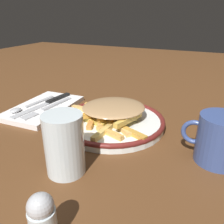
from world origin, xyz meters
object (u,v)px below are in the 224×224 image
at_px(fork, 48,108).
at_px(water_glass, 63,144).
at_px(plate, 112,121).
at_px(coffee_mug, 219,139).
at_px(napkin, 44,108).
at_px(fries_heap, 112,111).
at_px(knife, 48,102).
at_px(salt_shaker, 42,218).
at_px(spoon, 26,107).

bearing_deg(fork, water_glass, 134.94).
bearing_deg(water_glass, plate, -90.53).
bearing_deg(coffee_mug, fork, -6.47).
bearing_deg(napkin, plate, 177.46).
xyz_separation_m(fork, coffee_mug, (-0.43, 0.05, 0.03)).
xyz_separation_m(plate, napkin, (0.22, -0.01, -0.01)).
height_order(fries_heap, fork, fries_heap).
relative_size(plate, water_glass, 2.37).
distance_m(plate, knife, 0.22).
bearing_deg(fries_heap, salt_shaker, 100.03).
height_order(plate, spoon, spoon).
xyz_separation_m(napkin, salt_shaker, (-0.27, 0.33, 0.03)).
height_order(fries_heap, napkin, fries_heap).
xyz_separation_m(napkin, coffee_mug, (-0.46, 0.06, 0.04)).
relative_size(knife, salt_shaker, 2.99).
relative_size(fork, spoon, 1.16).
bearing_deg(coffee_mug, salt_shaker, 55.37).
height_order(fries_heap, water_glass, water_glass).
bearing_deg(fries_heap, knife, -6.87).
xyz_separation_m(spoon, salt_shaker, (-0.31, 0.29, 0.02)).
distance_m(napkin, salt_shaker, 0.43).
bearing_deg(salt_shaker, fork, -51.93).
height_order(fries_heap, coffee_mug, coffee_mug).
height_order(napkin, knife, knife).
distance_m(plate, fries_heap, 0.03).
xyz_separation_m(fork, spoon, (0.06, 0.02, 0.00)).
bearing_deg(napkin, fork, 155.44).
xyz_separation_m(spoon, water_glass, (-0.25, 0.17, 0.04)).
bearing_deg(water_glass, fork, -45.06).
relative_size(spoon, salt_shaker, 2.17).
distance_m(plate, spoon, 0.25).
distance_m(water_glass, salt_shaker, 0.14).
distance_m(fries_heap, coffee_mug, 0.25).
relative_size(napkin, salt_shaker, 3.18).
bearing_deg(water_glass, coffee_mug, -149.31).
distance_m(plate, coffee_mug, 0.25).
distance_m(fork, coffee_mug, 0.43).
xyz_separation_m(plate, water_glass, (0.00, 0.19, 0.04)).
relative_size(fork, salt_shaker, 2.51).
distance_m(knife, salt_shaker, 0.44).
height_order(fries_heap, spoon, fries_heap).
relative_size(plate, salt_shaker, 3.65).
relative_size(plate, spoon, 1.68).
bearing_deg(spoon, napkin, -132.67).
height_order(water_glass, coffee_mug, water_glass).
relative_size(napkin, coffee_mug, 1.99).
height_order(plate, napkin, plate).
distance_m(fork, salt_shaker, 0.40).
bearing_deg(knife, fries_heap, 173.13).
bearing_deg(napkin, water_glass, 136.91).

